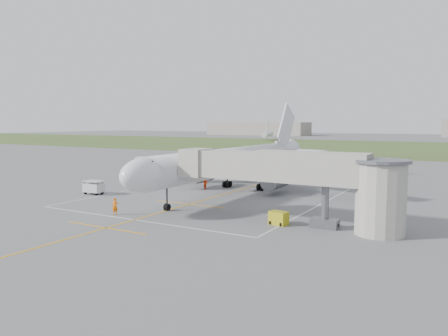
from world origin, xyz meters
The scene contains 11 objects.
ground centered at (0.00, 0.00, 0.00)m, with size 700.00×700.00×0.00m, color #575759.
grass_strip centered at (0.00, 130.00, 0.01)m, with size 700.00×120.00×0.02m, color #3E5224.
apron_markings centered at (0.00, -5.82, 0.01)m, with size 28.20×60.00×0.01m.
airliner centered at (0.00, 0.75, 4.39)m, with size 38.93×46.75×13.52m.
jet_bridge centered at (15.72, -13.50, 4.74)m, with size 23.40×5.00×7.20m.
gpu_unit centered at (13.69, -14.51, 0.65)m, with size 1.93×1.51×1.31m.
baggage_cart centered at (-15.82, -10.54, 0.97)m, with size 2.78×1.73×1.90m.
ramp_worker_nose centered at (-3.46, -19.18, 0.92)m, with size 0.67×0.44×1.85m, color orange.
ramp_worker_wing centered at (-4.63, 1.00, 0.94)m, with size 0.91×0.71×1.87m, color red.
distant_hangars centered at (-16.15, 265.19, 5.17)m, with size 345.00×49.00×12.00m.
distant_aircraft centered at (12.10, 179.83, 3.59)m, with size 184.14×43.97×8.85m.
Camera 1 is at (30.06, -53.60, 10.02)m, focal length 35.00 mm.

